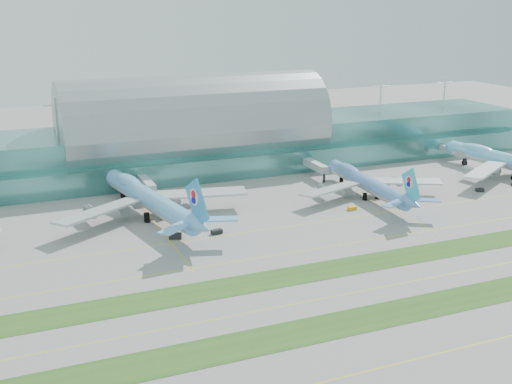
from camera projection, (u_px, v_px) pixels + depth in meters
name	position (u px, v px, depth m)	size (l,w,h in m)	color
ground	(329.00, 273.00, 183.83)	(700.00, 700.00, 0.00)	gray
terminal	(195.00, 138.00, 293.75)	(340.00, 69.10, 36.00)	#3D7A75
grass_strip_near	(384.00, 315.00, 159.03)	(420.00, 12.00, 0.08)	#2D591E
grass_strip_far	(326.00, 270.00, 185.58)	(420.00, 12.00, 0.08)	#2D591E
taxiline_a	(434.00, 355.00, 141.34)	(420.00, 0.35, 0.01)	yellow
taxiline_b	(355.00, 292.00, 171.43)	(420.00, 0.35, 0.01)	yellow
taxiline_c	(301.00, 251.00, 199.76)	(420.00, 0.35, 0.01)	yellow
taxiline_d	(273.00, 229.00, 219.23)	(420.00, 0.35, 0.01)	yellow
airliner_b	(149.00, 198.00, 229.57)	(72.44, 83.20, 23.01)	#69B0E7
airliner_c	(367.00, 182.00, 253.71)	(61.81, 70.23, 19.33)	#6093D5
airliner_d	(511.00, 161.00, 282.21)	(72.44, 82.97, 22.88)	#6DC9F1
gse_c	(175.00, 236.00, 209.93)	(4.17, 2.07, 1.81)	black
gse_d	(217.00, 232.00, 214.40)	(3.74, 1.94, 1.45)	black
gse_e	(352.00, 208.00, 238.95)	(3.32, 1.87, 1.26)	#E19E0D
gse_f	(402.00, 203.00, 243.80)	(4.09, 1.75, 1.80)	black
gse_g	(480.00, 190.00, 261.79)	(3.25, 1.89, 1.35)	black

